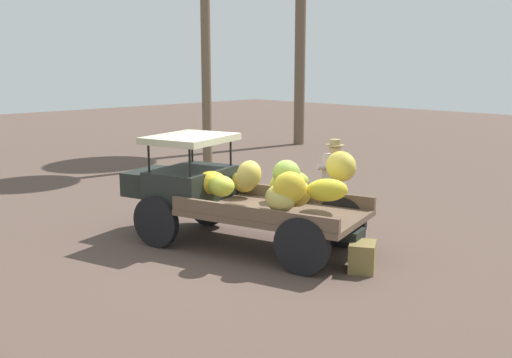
{
  "coord_description": "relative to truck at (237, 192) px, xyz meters",
  "views": [
    {
      "loc": [
        -7.29,
        6.65,
        3.17
      ],
      "look_at": [
        -0.34,
        -0.2,
        1.22
      ],
      "focal_mm": 41.07,
      "sensor_mm": 36.0,
      "label": 1
    }
  ],
  "objects": [
    {
      "name": "ground_plane",
      "position": [
        -0.03,
        0.11,
        -0.96
      ],
      "size": [
        60.0,
        60.0,
        0.0
      ],
      "primitive_type": "plane",
      "color": "brown"
    },
    {
      "name": "truck",
      "position": [
        0.0,
        0.0,
        0.0
      ],
      "size": [
        4.66,
        2.72,
        1.89
      ],
      "rotation": [
        0.0,
        0.0,
        0.28
      ],
      "color": "black",
      "rests_on": "ground"
    },
    {
      "name": "farmer",
      "position": [
        -0.74,
        -1.77,
        0.06
      ],
      "size": [
        0.52,
        0.49,
        1.78
      ],
      "rotation": [
        0.0,
        0.0,
        1.78
      ],
      "color": "#433B4A",
      "rests_on": "ground"
    },
    {
      "name": "wooden_crate",
      "position": [
        -2.34,
        -0.46,
        -0.73
      ],
      "size": [
        0.58,
        0.62,
        0.45
      ],
      "primitive_type": "cube",
      "rotation": [
        0.0,
        0.0,
        2.09
      ],
      "color": "olive",
      "rests_on": "ground"
    }
  ]
}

